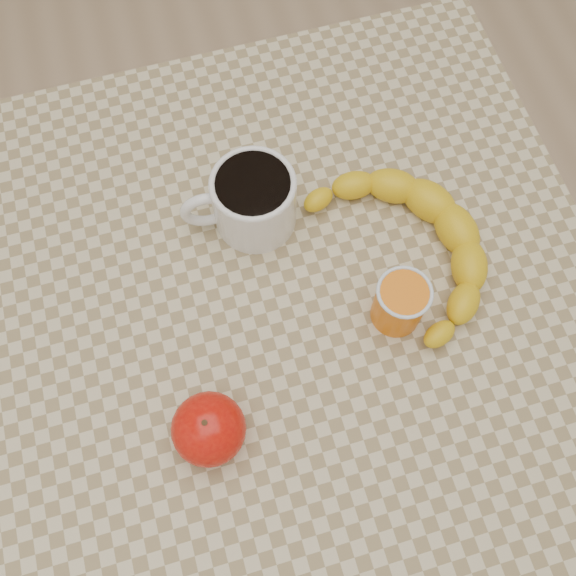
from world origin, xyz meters
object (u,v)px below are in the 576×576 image
object	(u,v)px
coffee_mug	(252,200)
banana	(409,246)
apple	(209,429)
table	(288,317)
orange_juice_glass	(400,303)

from	to	relation	value
coffee_mug	banana	world-z (taller)	coffee_mug
apple	table	bearing A→B (deg)	47.28
table	apple	world-z (taller)	apple
coffee_mug	banana	bearing A→B (deg)	-31.00
orange_juice_glass	banana	world-z (taller)	orange_juice_glass
table	apple	xyz separation A→B (m)	(-0.13, -0.14, 0.12)
table	coffee_mug	distance (m)	0.18
orange_juice_glass	coffee_mug	bearing A→B (deg)	126.71
coffee_mug	banana	xyz separation A→B (m)	(0.17, -0.10, -0.02)
table	coffee_mug	world-z (taller)	coffee_mug
coffee_mug	banana	distance (m)	0.20
orange_juice_glass	banana	xyz separation A→B (m)	(0.04, 0.07, -0.01)
coffee_mug	orange_juice_glass	size ratio (longest dim) A/B	1.99
apple	banana	bearing A→B (deg)	27.69
table	apple	distance (m)	0.23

